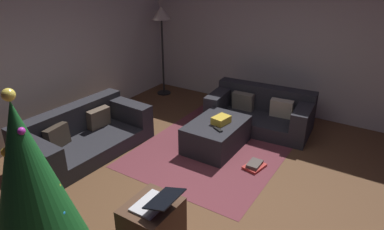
{
  "coord_description": "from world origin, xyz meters",
  "views": [
    {
      "loc": [
        -2.8,
        -1.49,
        2.59
      ],
      "look_at": [
        0.6,
        0.68,
        0.75
      ],
      "focal_mm": 32.08,
      "sensor_mm": 36.0,
      "label": 1
    }
  ],
  "objects_px": {
    "side_table": "(153,227)",
    "laptop": "(156,202)",
    "tv_remote": "(218,129)",
    "gift_box": "(221,120)",
    "couch_left": "(83,135)",
    "christmas_tree": "(29,181)",
    "book_stack": "(255,165)",
    "ottoman": "(216,135)",
    "couch_right": "(261,112)",
    "corner_lamp": "(161,20)"
  },
  "relations": [
    {
      "from": "christmas_tree",
      "to": "ottoman",
      "type": "bearing_deg",
      "value": -5.13
    },
    {
      "from": "couch_left",
      "to": "christmas_tree",
      "type": "relative_size",
      "value": 1.08
    },
    {
      "from": "gift_box",
      "to": "side_table",
      "type": "bearing_deg",
      "value": -169.47
    },
    {
      "from": "christmas_tree",
      "to": "book_stack",
      "type": "xyz_separation_m",
      "value": [
        2.55,
        -0.97,
        -0.9
      ]
    },
    {
      "from": "book_stack",
      "to": "christmas_tree",
      "type": "bearing_deg",
      "value": 159.22
    },
    {
      "from": "laptop",
      "to": "book_stack",
      "type": "bearing_deg",
      "value": -6.2
    },
    {
      "from": "tv_remote",
      "to": "book_stack",
      "type": "distance_m",
      "value": 0.7
    },
    {
      "from": "laptop",
      "to": "christmas_tree",
      "type": "bearing_deg",
      "value": 131.68
    },
    {
      "from": "couch_right",
      "to": "tv_remote",
      "type": "distance_m",
      "value": 1.26
    },
    {
      "from": "side_table",
      "to": "laptop",
      "type": "height_order",
      "value": "laptop"
    },
    {
      "from": "gift_box",
      "to": "tv_remote",
      "type": "xyz_separation_m",
      "value": [
        -0.21,
        -0.07,
        -0.04
      ]
    },
    {
      "from": "tv_remote",
      "to": "gift_box",
      "type": "bearing_deg",
      "value": 46.35
    },
    {
      "from": "couch_left",
      "to": "side_table",
      "type": "bearing_deg",
      "value": 67.59
    },
    {
      "from": "ottoman",
      "to": "tv_remote",
      "type": "distance_m",
      "value": 0.33
    },
    {
      "from": "book_stack",
      "to": "corner_lamp",
      "type": "bearing_deg",
      "value": 59.44
    },
    {
      "from": "book_stack",
      "to": "tv_remote",
      "type": "bearing_deg",
      "value": 88.85
    },
    {
      "from": "book_stack",
      "to": "corner_lamp",
      "type": "height_order",
      "value": "corner_lamp"
    },
    {
      "from": "side_table",
      "to": "book_stack",
      "type": "distance_m",
      "value": 1.9
    },
    {
      "from": "corner_lamp",
      "to": "couch_left",
      "type": "bearing_deg",
      "value": -170.61
    },
    {
      "from": "side_table",
      "to": "gift_box",
      "type": "bearing_deg",
      "value": 10.53
    },
    {
      "from": "gift_box",
      "to": "tv_remote",
      "type": "relative_size",
      "value": 1.61
    },
    {
      "from": "gift_box",
      "to": "book_stack",
      "type": "relative_size",
      "value": 0.77
    },
    {
      "from": "couch_right",
      "to": "corner_lamp",
      "type": "distance_m",
      "value": 2.65
    },
    {
      "from": "couch_left",
      "to": "side_table",
      "type": "height_order",
      "value": "couch_left"
    },
    {
      "from": "couch_left",
      "to": "christmas_tree",
      "type": "height_order",
      "value": "christmas_tree"
    },
    {
      "from": "gift_box",
      "to": "corner_lamp",
      "type": "distance_m",
      "value": 2.73
    },
    {
      "from": "couch_left",
      "to": "book_stack",
      "type": "bearing_deg",
      "value": 113.84
    },
    {
      "from": "gift_box",
      "to": "couch_right",
      "type": "bearing_deg",
      "value": -11.75
    },
    {
      "from": "christmas_tree",
      "to": "corner_lamp",
      "type": "distance_m",
      "value": 4.57
    },
    {
      "from": "couch_left",
      "to": "couch_right",
      "type": "distance_m",
      "value": 2.87
    },
    {
      "from": "couch_right",
      "to": "ottoman",
      "type": "height_order",
      "value": "couch_right"
    },
    {
      "from": "tv_remote",
      "to": "corner_lamp",
      "type": "bearing_deg",
      "value": 81.74
    },
    {
      "from": "couch_right",
      "to": "christmas_tree",
      "type": "height_order",
      "value": "christmas_tree"
    },
    {
      "from": "tv_remote",
      "to": "side_table",
      "type": "height_order",
      "value": "side_table"
    },
    {
      "from": "couch_left",
      "to": "ottoman",
      "type": "distance_m",
      "value": 1.96
    },
    {
      "from": "gift_box",
      "to": "laptop",
      "type": "relative_size",
      "value": 0.63
    },
    {
      "from": "couch_left",
      "to": "tv_remote",
      "type": "xyz_separation_m",
      "value": [
        0.92,
        -1.74,
        0.18
      ]
    },
    {
      "from": "side_table",
      "to": "laptop",
      "type": "xyz_separation_m",
      "value": [
        0.0,
        -0.06,
        0.33
      ]
    },
    {
      "from": "gift_box",
      "to": "side_table",
      "type": "relative_size",
      "value": 0.48
    },
    {
      "from": "christmas_tree",
      "to": "laptop",
      "type": "height_order",
      "value": "christmas_tree"
    },
    {
      "from": "gift_box",
      "to": "corner_lamp",
      "type": "relative_size",
      "value": 0.15
    },
    {
      "from": "laptop",
      "to": "tv_remote",
      "type": "bearing_deg",
      "value": 11.43
    },
    {
      "from": "side_table",
      "to": "laptop",
      "type": "distance_m",
      "value": 0.33
    },
    {
      "from": "gift_box",
      "to": "corner_lamp",
      "type": "xyz_separation_m",
      "value": [
        1.4,
        2.09,
        1.05
      ]
    },
    {
      "from": "christmas_tree",
      "to": "gift_box",
      "type": "bearing_deg",
      "value": -6.48
    },
    {
      "from": "couch_right",
      "to": "side_table",
      "type": "height_order",
      "value": "couch_right"
    },
    {
      "from": "side_table",
      "to": "book_stack",
      "type": "xyz_separation_m",
      "value": [
        1.87,
        -0.26,
        -0.23
      ]
    },
    {
      "from": "gift_box",
      "to": "christmas_tree",
      "type": "distance_m",
      "value": 2.83
    },
    {
      "from": "tv_remote",
      "to": "side_table",
      "type": "xyz_separation_m",
      "value": [
        -1.88,
        -0.32,
        -0.15
      ]
    },
    {
      "from": "ottoman",
      "to": "corner_lamp",
      "type": "bearing_deg",
      "value": 55.32
    }
  ]
}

